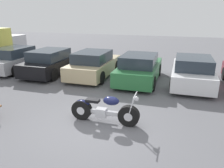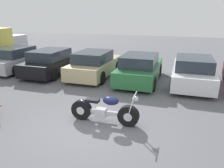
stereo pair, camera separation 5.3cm
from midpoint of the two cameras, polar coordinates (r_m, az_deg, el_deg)
The scene contains 7 objects.
ground_plane at distance 6.97m, azimuth -5.19°, elevation -11.14°, with size 60.00×60.00×0.00m, color slate.
motorcycle at distance 7.06m, azimuth -1.98°, elevation -6.80°, with size 2.27×0.62×1.07m.
parked_car_silver at distance 14.85m, azimuth -23.42°, elevation 5.99°, with size 1.94×4.21×1.43m.
parked_car_black at distance 13.21m, azimuth -15.23°, elevation 5.52°, with size 1.94×4.21×1.43m.
parked_car_champagne at distance 12.19m, azimuth -4.46°, elevation 5.09°, with size 1.94×4.21×1.43m.
parked_car_green at distance 11.33m, azimuth 7.41°, elevation 4.00°, with size 1.94×4.21×1.43m.
parked_car_white at distance 11.33m, azimuth 20.48°, elevation 3.00°, with size 1.94×4.21×1.43m.
Camera 2 is at (2.46, -5.58, 3.38)m, focal length 35.00 mm.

